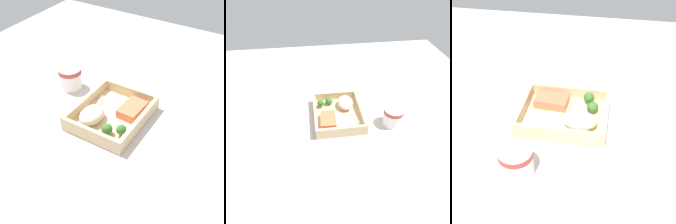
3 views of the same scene
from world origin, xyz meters
TOP-DOWN VIEW (x-y plane):
  - ground_plane at (0.00, 0.00)cm, footprint 160.00×160.00cm
  - takeout_tray at (0.00, 0.00)cm, footprint 25.74×21.12cm
  - tray_rim at (0.00, 0.00)cm, footprint 25.74×21.12cm
  - salmon_fillet at (-4.69, 4.86)cm, footprint 10.19×6.90cm
  - mashed_potatoes at (5.29, -4.08)cm, footprint 9.52×6.97cm
  - broccoli_floret_1 at (6.48, 7.15)cm, footprint 3.16×3.16cm
  - broccoli_floret_2 at (8.07, 3.16)cm, footprint 3.40×3.40cm
  - fork at (1.08, -5.76)cm, footprint 15.57×6.31cm
  - paper_cup at (-7.61, -22.33)cm, footprint 8.44×8.44cm

SIDE VIEW (x-z plane):
  - ground_plane at x=0.00cm, z-range -2.00..0.00cm
  - takeout_tray at x=0.00cm, z-range 0.00..1.20cm
  - fork at x=1.08cm, z-range 1.20..1.64cm
  - salmon_fillet at x=-4.69cm, z-range 1.20..3.99cm
  - tray_rim at x=0.00cm, z-range 1.20..4.87cm
  - broccoli_floret_2 at x=8.07cm, z-range 1.26..4.90cm
  - broccoli_floret_1 at x=6.48cm, z-range 1.48..5.40cm
  - mashed_potatoes at x=5.29cm, z-range 1.20..5.77cm
  - paper_cup at x=-7.61cm, z-range 0.46..8.40cm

